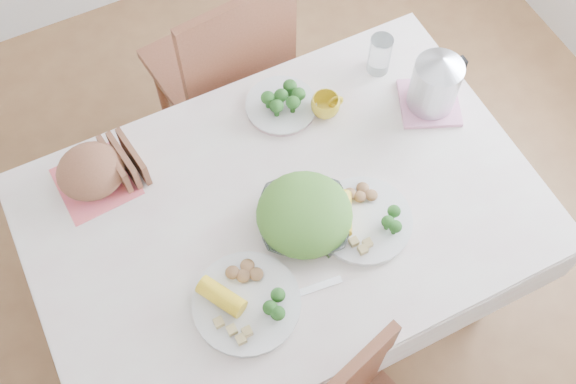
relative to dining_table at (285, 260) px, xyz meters
name	(u,v)px	position (x,y,z in m)	size (l,w,h in m)	color
floor	(286,296)	(0.00, 0.00, -0.38)	(3.60, 3.60, 0.00)	brown
dining_table	(285,260)	(0.00, 0.00, 0.00)	(1.40, 0.90, 0.75)	brown
tablecloth	(285,210)	(0.00, 0.00, 0.38)	(1.50, 1.00, 0.01)	white
chair_far	(218,71)	(0.10, 0.80, 0.09)	(0.46, 0.46, 1.01)	brown
salad_bowl	(304,219)	(0.03, -0.07, 0.42)	(0.26, 0.26, 0.06)	white
dinner_plate_left	(247,304)	(-0.23, -0.22, 0.40)	(0.30, 0.30, 0.03)	white
dinner_plate_right	(364,221)	(0.19, -0.14, 0.40)	(0.29, 0.29, 0.02)	white
broccoli_plate	(281,106)	(0.15, 0.34, 0.40)	(0.23, 0.23, 0.02)	beige
napkin	(96,182)	(-0.47, 0.34, 0.39)	(0.22, 0.22, 0.00)	#FF656F
bread_loaf	(92,172)	(-0.47, 0.34, 0.45)	(0.21, 0.19, 0.12)	brown
yellow_mug	(325,106)	(0.27, 0.26, 0.42)	(0.09, 0.09, 0.07)	gold
glass_tumbler	(380,56)	(0.51, 0.34, 0.45)	(0.07, 0.07, 0.14)	white
pink_tray	(429,103)	(0.59, 0.14, 0.40)	(0.19, 0.19, 0.02)	pink
electric_kettle	(436,81)	(0.59, 0.14, 0.51)	(0.15, 0.15, 0.21)	#B2B5BA
fork_left	(310,237)	(0.02, -0.11, 0.39)	(0.02, 0.17, 0.00)	silver
fork_right	(375,206)	(0.24, -0.11, 0.39)	(0.02, 0.17, 0.00)	silver
knife	(311,289)	(-0.05, -0.26, 0.39)	(0.02, 0.18, 0.00)	silver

